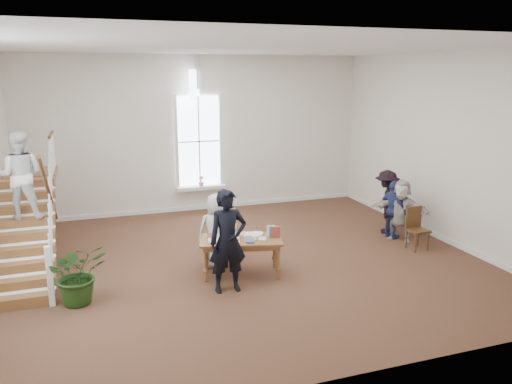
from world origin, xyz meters
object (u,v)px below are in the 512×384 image
object	(u,v)px
library_table	(241,242)
police_officer	(228,241)
woman_cluster_b	(386,202)
woman_cluster_a	(393,210)
woman_cluster_c	(401,210)
side_chair	(416,226)
floor_plant	(78,273)
person_yellow	(224,223)
elderly_woman	(216,230)

from	to	relation	value
library_table	police_officer	size ratio (longest dim) A/B	0.91
woman_cluster_b	woman_cluster_a	bearing A→B (deg)	17.44
woman_cluster_a	woman_cluster_c	bearing A→B (deg)	-167.20
police_officer	woman_cluster_b	size ratio (longest dim) A/B	1.20
woman_cluster_a	side_chair	bearing A→B (deg)	173.50
floor_plant	side_chair	xyz separation A→B (m)	(7.40, 0.49, -0.01)
woman_cluster_a	side_chair	size ratio (longest dim) A/B	1.47
library_table	person_yellow	xyz separation A→B (m)	(-0.04, 1.10, 0.09)
library_table	elderly_woman	bearing A→B (deg)	134.74
person_yellow	side_chair	world-z (taller)	person_yellow
library_table	floor_plant	world-z (taller)	floor_plant
elderly_woman	library_table	bearing A→B (deg)	133.44
woman_cluster_a	library_table	bearing A→B (deg)	90.36
woman_cluster_a	woman_cluster_b	xyz separation A→B (m)	(0.10, 0.45, 0.09)
police_officer	floor_plant	xyz separation A→B (m)	(-2.65, 0.35, -0.42)
floor_plant	woman_cluster_c	bearing A→B (deg)	8.51
police_officer	floor_plant	size ratio (longest dim) A/B	1.75
police_officer	side_chair	size ratio (longest dim) A/B	1.99
elderly_woman	woman_cluster_b	distance (m)	4.73
police_officer	woman_cluster_c	size ratio (longest dim) A/B	1.29
library_table	woman_cluster_c	bearing A→B (deg)	25.34
woman_cluster_b	woman_cluster_c	distance (m)	0.65
woman_cluster_a	side_chair	world-z (taller)	woman_cluster_a
woman_cluster_a	floor_plant	xyz separation A→B (m)	(-7.30, -1.31, -0.17)
elderly_woman	side_chair	bearing A→B (deg)	-171.57
woman_cluster_a	woman_cluster_b	world-z (taller)	woman_cluster_b
police_officer	woman_cluster_a	xyz separation A→B (m)	(4.65, 1.66, -0.25)
elderly_woman	floor_plant	size ratio (longest dim) A/B	1.42
library_table	woman_cluster_b	xyz separation A→B (m)	(4.31, 1.45, 0.13)
library_table	woman_cluster_c	xyz separation A→B (m)	(4.31, 0.80, 0.07)
woman_cluster_a	woman_cluster_c	world-z (taller)	woman_cluster_c
elderly_woman	person_yellow	distance (m)	0.58
library_table	elderly_woman	size ratio (longest dim) A/B	1.13
woman_cluster_c	floor_plant	bearing A→B (deg)	-122.12
police_officer	woman_cluster_b	xyz separation A→B (m)	(4.75, 2.11, -0.16)
police_officer	elderly_woman	xyz separation A→B (m)	(0.10, 1.25, -0.19)
woman_cluster_a	woman_cluster_b	distance (m)	0.47
library_table	woman_cluster_a	distance (m)	4.33
police_officer	woman_cluster_c	world-z (taller)	police_officer
police_officer	floor_plant	bearing A→B (deg)	172.52
elderly_woman	floor_plant	distance (m)	2.90
woman_cluster_a	woman_cluster_c	xyz separation A→B (m)	(0.10, -0.20, 0.03)
police_officer	woman_cluster_a	distance (m)	4.95
woman_cluster_b	side_chair	world-z (taller)	woman_cluster_b
floor_plant	woman_cluster_b	bearing A→B (deg)	13.36
library_table	woman_cluster_a	size ratio (longest dim) A/B	1.23
woman_cluster_c	woman_cluster_a	bearing A→B (deg)	165.22
library_table	woman_cluster_c	distance (m)	4.38
police_officer	elderly_woman	size ratio (longest dim) A/B	1.24
library_table	woman_cluster_c	world-z (taller)	woman_cluster_c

